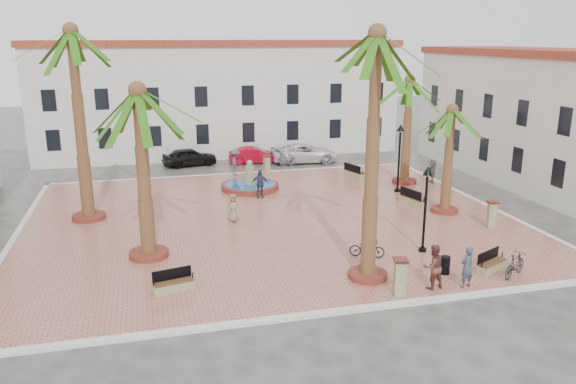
% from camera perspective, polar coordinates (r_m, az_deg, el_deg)
% --- Properties ---
extents(ground, '(120.00, 120.00, 0.00)m').
position_cam_1_polar(ground, '(30.81, -1.80, -2.99)').
color(ground, '#56544F').
rests_on(ground, ground).
extents(plaza, '(26.00, 22.00, 0.15)m').
position_cam_1_polar(plaza, '(30.79, -1.81, -2.86)').
color(plaza, '#BB6F5E').
rests_on(plaza, ground).
extents(kerb_n, '(26.30, 0.30, 0.16)m').
position_cam_1_polar(kerb_n, '(41.19, -5.15, 1.83)').
color(kerb_n, silver).
rests_on(kerb_n, ground).
extents(kerb_s, '(26.30, 0.30, 0.16)m').
position_cam_1_polar(kerb_s, '(21.00, 4.91, -12.04)').
color(kerb_s, silver).
rests_on(kerb_s, ground).
extents(kerb_e, '(0.30, 22.30, 0.16)m').
position_cam_1_polar(kerb_e, '(35.79, 18.96, -1.07)').
color(kerb_e, silver).
rests_on(kerb_e, ground).
extents(kerb_w, '(0.30, 22.30, 0.16)m').
position_cam_1_polar(kerb_w, '(30.87, -26.15, -4.45)').
color(kerb_w, silver).
rests_on(kerb_w, ground).
extents(building_north, '(30.40, 7.40, 9.50)m').
position_cam_1_polar(building_north, '(49.19, -7.02, 9.55)').
color(building_north, silver).
rests_on(building_north, ground).
extents(building_east, '(7.40, 26.40, 9.00)m').
position_cam_1_polar(building_east, '(40.64, 26.32, 6.48)').
color(building_east, silver).
rests_on(building_east, ground).
extents(fountain, '(3.75, 3.75, 1.94)m').
position_cam_1_polar(fountain, '(36.68, -3.89, 0.69)').
color(fountain, maroon).
rests_on(fountain, plaza).
extents(palm_nw, '(5.80, 5.80, 10.34)m').
position_cam_1_polar(palm_nw, '(31.16, -21.04, 13.20)').
color(palm_nw, maroon).
rests_on(palm_nw, plaza).
extents(palm_sw, '(5.74, 5.74, 7.86)m').
position_cam_1_polar(palm_sw, '(24.76, -14.91, 7.85)').
color(palm_sw, maroon).
rests_on(palm_sw, plaza).
extents(palm_s, '(5.29, 5.29, 10.11)m').
position_cam_1_polar(palm_s, '(21.69, 8.95, 13.08)').
color(palm_s, maroon).
rests_on(palm_s, plaza).
extents(palm_e, '(4.90, 4.90, 6.15)m').
position_cam_1_polar(palm_e, '(32.08, 16.25, 6.69)').
color(palm_e, maroon).
rests_on(palm_e, plaza).
extents(palm_ne, '(5.34, 5.34, 7.28)m').
position_cam_1_polar(palm_ne, '(38.08, 12.21, 9.79)').
color(palm_ne, maroon).
rests_on(palm_ne, plaza).
extents(bench_s, '(1.72, 0.86, 0.87)m').
position_cam_1_polar(bench_s, '(22.67, -11.54, -9.25)').
color(bench_s, '#909362').
rests_on(bench_s, plaza).
extents(bench_se, '(1.71, 1.17, 0.87)m').
position_cam_1_polar(bench_se, '(25.54, 19.95, -7.01)').
color(bench_se, '#909362').
rests_on(bench_se, plaza).
extents(bench_e, '(1.05, 1.99, 1.00)m').
position_cam_1_polar(bench_e, '(33.94, 12.58, -0.85)').
color(bench_e, '#909362').
rests_on(bench_e, plaza).
extents(bench_ne, '(1.13, 1.96, 0.99)m').
position_cam_1_polar(bench_ne, '(39.87, 6.76, 1.85)').
color(bench_ne, '#909362').
rests_on(bench_ne, plaza).
extents(lamppost_s, '(0.44, 0.44, 4.05)m').
position_cam_1_polar(lamppost_s, '(26.09, 13.86, -0.24)').
color(lamppost_s, black).
rests_on(lamppost_s, plaza).
extents(lamppost_e, '(0.47, 0.47, 4.36)m').
position_cam_1_polar(lamppost_e, '(36.12, 11.28, 4.57)').
color(lamppost_e, black).
rests_on(lamppost_e, plaza).
extents(bollard_se, '(0.65, 0.65, 1.49)m').
position_cam_1_polar(bollard_se, '(22.12, 11.31, -8.39)').
color(bollard_se, '#909362').
rests_on(bollard_se, plaza).
extents(bollard_n, '(0.57, 0.57, 1.33)m').
position_cam_1_polar(bollard_n, '(40.81, -2.17, 2.85)').
color(bollard_n, '#909362').
rests_on(bollard_n, plaza).
extents(bollard_e, '(0.61, 0.61, 1.42)m').
position_cam_1_polar(bollard_e, '(31.05, 19.99, -2.09)').
color(bollard_e, '#909362').
rests_on(bollard_e, plaza).
extents(litter_bin, '(0.39, 0.39, 0.77)m').
position_cam_1_polar(litter_bin, '(24.59, 15.68, -7.17)').
color(litter_bin, black).
rests_on(litter_bin, plaza).
extents(cyclist_a, '(0.71, 0.56, 1.70)m').
position_cam_1_polar(cyclist_a, '(23.41, 17.72, -7.27)').
color(cyclist_a, '#384150').
rests_on(cyclist_a, plaza).
extents(bicycle_a, '(1.67, 1.20, 0.83)m').
position_cam_1_polar(bicycle_a, '(25.65, 8.03, -5.68)').
color(bicycle_a, black).
rests_on(bicycle_a, plaza).
extents(cyclist_b, '(0.96, 0.78, 1.82)m').
position_cam_1_polar(cyclist_b, '(22.93, 14.52, -7.34)').
color(cyclist_b, brown).
rests_on(cyclist_b, plaza).
extents(bicycle_b, '(1.74, 1.28, 1.04)m').
position_cam_1_polar(bicycle_b, '(25.18, 22.06, -6.89)').
color(bicycle_b, black).
rests_on(bicycle_b, plaza).
extents(pedestrian_fountain_a, '(0.79, 0.55, 1.54)m').
position_cam_1_polar(pedestrian_fountain_a, '(30.18, -5.60, -1.62)').
color(pedestrian_fountain_a, '#88795B').
rests_on(pedestrian_fountain_a, plaza).
extents(pedestrian_fountain_b, '(1.08, 0.53, 1.77)m').
position_cam_1_polar(pedestrian_fountain_b, '(34.54, -2.89, 0.84)').
color(pedestrian_fountain_b, '#323956').
rests_on(pedestrian_fountain_b, plaza).
extents(pedestrian_north, '(0.79, 1.26, 1.87)m').
position_cam_1_polar(pedestrian_north, '(40.35, -5.36, 3.01)').
color(pedestrian_north, '#49494E').
rests_on(pedestrian_north, plaza).
extents(pedestrian_east, '(1.01, 1.56, 1.61)m').
position_cam_1_polar(pedestrian_east, '(39.36, 14.45, 2.06)').
color(pedestrian_east, '#625A4E').
rests_on(pedestrian_east, plaza).
extents(car_black, '(4.41, 2.36, 1.43)m').
position_cam_1_polar(car_black, '(44.57, -9.97, 3.54)').
color(car_black, black).
rests_on(car_black, ground).
extents(car_red, '(4.06, 1.74, 1.30)m').
position_cam_1_polar(car_red, '(44.88, -3.50, 3.75)').
color(car_red, '#A0061C').
rests_on(car_red, ground).
extents(car_silver, '(5.05, 3.18, 1.36)m').
position_cam_1_polar(car_silver, '(45.24, 1.30, 3.91)').
color(car_silver, '#ABABB4').
rests_on(car_silver, ground).
extents(car_white, '(5.57, 2.98, 1.49)m').
position_cam_1_polar(car_white, '(45.18, 1.72, 3.97)').
color(car_white, white).
rests_on(car_white, ground).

